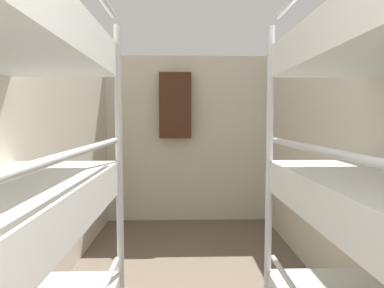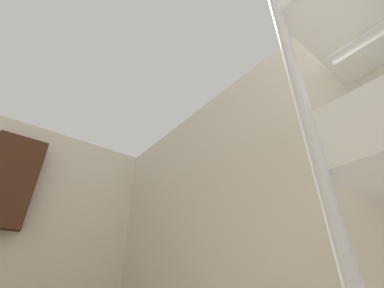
% 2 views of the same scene
% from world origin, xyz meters
% --- Properties ---
extents(wall_right, '(0.06, 5.29, 2.35)m').
position_xyz_m(wall_right, '(1.18, 2.59, 1.17)').
color(wall_right, beige).
rests_on(wall_right, ground_plane).
extents(wall_back, '(2.42, 0.06, 2.35)m').
position_xyz_m(wall_back, '(0.00, 5.20, 1.17)').
color(wall_back, beige).
rests_on(wall_back, ground_plane).
extents(hanging_coat, '(0.44, 0.12, 0.90)m').
position_xyz_m(hanging_coat, '(-0.17, 5.05, 1.65)').
color(hanging_coat, '#472819').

